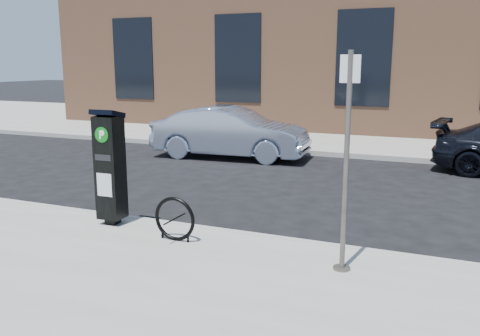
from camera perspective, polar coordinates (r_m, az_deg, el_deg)
The scene contains 9 objects.
ground at distance 8.42m, azimuth -0.84°, elevation -7.98°, with size 120.00×120.00×0.00m, color black.
sidewalk_far at distance 21.68m, azimuth 14.17°, elevation 4.06°, with size 60.00×12.00×0.15m, color gray.
curb_near at distance 8.38m, azimuth -0.90°, elevation -7.54°, with size 60.00×0.12×0.16m, color #9E9B93.
curb_far at distance 15.85m, azimuth 10.84°, elevation 1.48°, with size 60.00×0.12×0.16m, color #9E9B93.
building at distance 24.50m, azimuth 15.78°, elevation 14.37°, with size 28.00×10.05×8.25m.
parking_kiosk at distance 8.76m, azimuth -14.39°, elevation 0.24°, with size 0.46×0.40×1.96m.
sign_pole at distance 6.60m, azimuth 11.83°, elevation 0.32°, with size 0.25×0.23×2.85m.
bike_rack at distance 7.89m, azimuth -7.35°, elevation -5.72°, with size 0.70×0.07×0.70m.
car_silver at distance 15.38m, azimuth -1.09°, elevation 4.01°, with size 1.63×4.69×1.54m, color #8692AA.
Camera 1 is at (3.18, -7.26, 2.84)m, focal length 38.00 mm.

